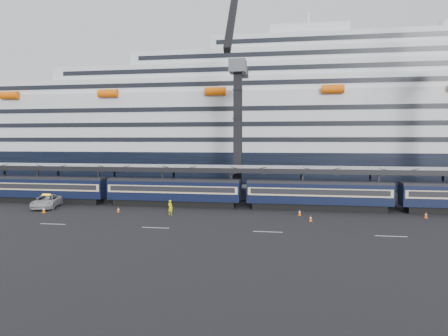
% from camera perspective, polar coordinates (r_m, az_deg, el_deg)
% --- Properties ---
extents(ground, '(260.00, 260.00, 0.00)m').
position_cam_1_polar(ground, '(47.06, 23.98, -7.86)').
color(ground, black).
rests_on(ground, ground).
extents(train, '(133.05, 3.00, 4.05)m').
position_cam_1_polar(train, '(55.47, 16.73, -3.61)').
color(train, black).
rests_on(train, ground).
extents(canopy, '(130.00, 6.25, 5.53)m').
position_cam_1_polar(canopy, '(59.88, 20.70, -0.22)').
color(canopy, gray).
rests_on(canopy, ground).
extents(cruise_ship, '(214.09, 28.84, 34.00)m').
position_cam_1_polar(cruise_ship, '(91.21, 16.09, 5.70)').
color(cruise_ship, black).
rests_on(cruise_ship, ground).
extents(crane_dark_near, '(4.50, 17.75, 35.08)m').
position_cam_1_polar(crane_dark_near, '(63.65, 1.94, 6.29)').
color(crane_dark_near, '#494B50').
rests_on(crane_dark_near, ground).
extents(pickup_truck, '(4.68, 7.00, 1.78)m').
position_cam_1_polar(pickup_truck, '(60.80, -24.02, -4.38)').
color(pickup_truck, '#A5A7AC').
rests_on(pickup_truck, ground).
extents(worker, '(0.81, 0.67, 1.91)m').
position_cam_1_polar(worker, '(50.69, -7.69, -5.61)').
color(worker, yellow).
rests_on(worker, ground).
extents(traffic_cone_a, '(0.43, 0.43, 0.85)m').
position_cam_1_polar(traffic_cone_a, '(56.83, -24.35, -5.44)').
color(traffic_cone_a, '#FF6208').
rests_on(traffic_cone_a, ground).
extents(traffic_cone_b, '(0.35, 0.35, 0.69)m').
position_cam_1_polar(traffic_cone_b, '(54.17, -14.85, -5.75)').
color(traffic_cone_b, '#FF6208').
rests_on(traffic_cone_b, ground).
extents(traffic_cone_c, '(0.37, 0.37, 0.74)m').
position_cam_1_polar(traffic_cone_c, '(47.56, 12.28, -7.02)').
color(traffic_cone_c, '#FF6208').
rests_on(traffic_cone_c, ground).
extents(traffic_cone_d, '(0.37, 0.37, 0.75)m').
position_cam_1_polar(traffic_cone_d, '(51.01, 10.75, -6.25)').
color(traffic_cone_d, '#FF6208').
rests_on(traffic_cone_d, ground).
extents(traffic_cone_e, '(0.37, 0.37, 0.73)m').
position_cam_1_polar(traffic_cone_e, '(54.39, 26.89, -5.99)').
color(traffic_cone_e, '#FF6208').
rests_on(traffic_cone_e, ground).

